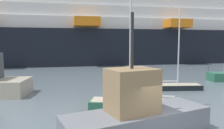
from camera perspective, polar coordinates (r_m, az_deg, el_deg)
sailboat_0 at (r=21.06m, az=15.95°, el=-5.43°), size 5.30×1.88×7.52m
sailboat_1 at (r=14.25m, az=6.81°, el=-9.92°), size 6.43×3.13×10.96m
fishing_boat_1 at (r=10.52m, az=6.40°, el=-12.77°), size 7.60×4.30×5.75m
channel_buoy_1 at (r=30.16m, az=24.11°, el=-2.53°), size 0.54×0.54×1.35m
cruise_ship at (r=48.69m, az=-7.94°, el=9.09°), size 127.78×24.37×22.50m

